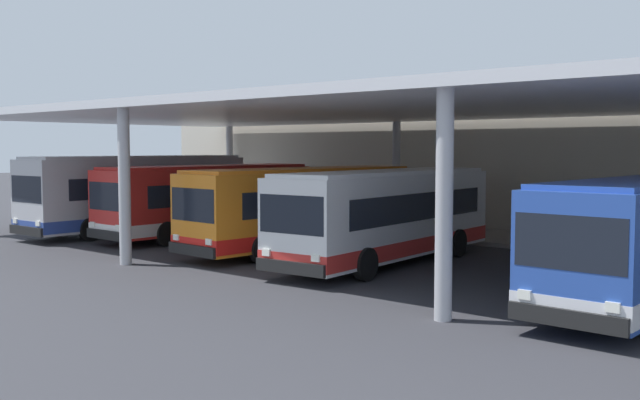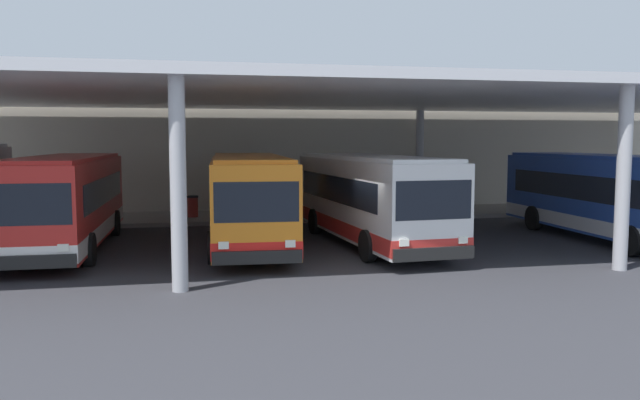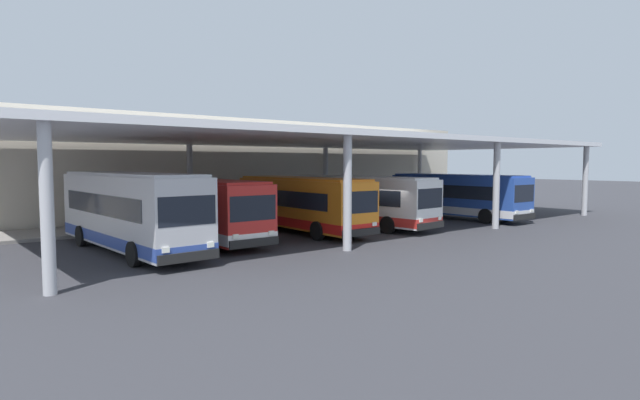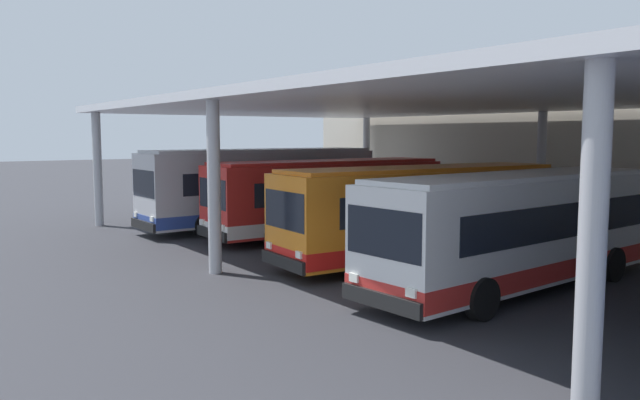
# 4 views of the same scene
# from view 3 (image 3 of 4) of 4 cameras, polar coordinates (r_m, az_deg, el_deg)

# --- Properties ---
(ground_plane) EXTENTS (200.00, 200.00, 0.00)m
(ground_plane) POSITION_cam_3_polar(r_m,az_deg,el_deg) (29.81, 8.46, -3.64)
(ground_plane) COLOR #333338
(platform_kerb) EXTENTS (42.00, 4.50, 0.18)m
(platform_kerb) POSITION_cam_3_polar(r_m,az_deg,el_deg) (38.56, -4.69, -1.71)
(platform_kerb) COLOR gray
(platform_kerb) RESTS_ON ground
(station_building_facade) EXTENTS (48.00, 1.60, 7.40)m
(station_building_facade) POSITION_cam_3_polar(r_m,az_deg,el_deg) (41.06, -7.33, 3.67)
(station_building_facade) COLOR beige
(station_building_facade) RESTS_ON ground
(canopy_shelter) EXTENTS (40.00, 17.00, 5.55)m
(canopy_shelter) POSITION_cam_3_polar(r_m,az_deg,el_deg) (33.47, 1.47, 6.36)
(canopy_shelter) COLOR silver
(canopy_shelter) RESTS_ON ground
(bus_nearest_bay) EXTENTS (2.91, 11.39, 3.57)m
(bus_nearest_bay) POSITION_cam_3_polar(r_m,az_deg,el_deg) (24.70, -20.28, -1.17)
(bus_nearest_bay) COLOR #B7B7BC
(bus_nearest_bay) RESTS_ON ground
(bus_second_bay) EXTENTS (2.87, 10.58, 3.17)m
(bus_second_bay) POSITION_cam_3_polar(r_m,az_deg,el_deg) (27.08, -13.11, -0.96)
(bus_second_bay) COLOR red
(bus_second_bay) RESTS_ON ground
(bus_middle_bay) EXTENTS (3.12, 10.65, 3.17)m
(bus_middle_bay) POSITION_cam_3_polar(r_m,az_deg,el_deg) (29.87, -2.06, -0.39)
(bus_middle_bay) COLOR orange
(bus_middle_bay) RESTS_ON ground
(bus_far_bay) EXTENTS (3.21, 10.67, 3.17)m
(bus_far_bay) POSITION_cam_3_polar(r_m,az_deg,el_deg) (32.29, 4.45, -0.06)
(bus_far_bay) COLOR white
(bus_far_bay) RESTS_ON ground
(bus_departing) EXTENTS (2.89, 10.58, 3.17)m
(bus_departing) POSITION_cam_3_polar(r_m,az_deg,el_deg) (38.42, 14.91, 0.49)
(bus_departing) COLOR #284CA8
(bus_departing) RESTS_ON ground
(bench_waiting) EXTENTS (1.80, 0.45, 0.92)m
(bench_waiting) POSITION_cam_3_polar(r_m,az_deg,el_deg) (37.32, -7.58, -1.04)
(bench_waiting) COLOR #4C515B
(bench_waiting) RESTS_ON platform_kerb
(trash_bin) EXTENTS (0.52, 0.52, 0.98)m
(trash_bin) POSITION_cam_3_polar(r_m,az_deg,el_deg) (35.23, -11.89, -1.38)
(trash_bin) COLOR maroon
(trash_bin) RESTS_ON platform_kerb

